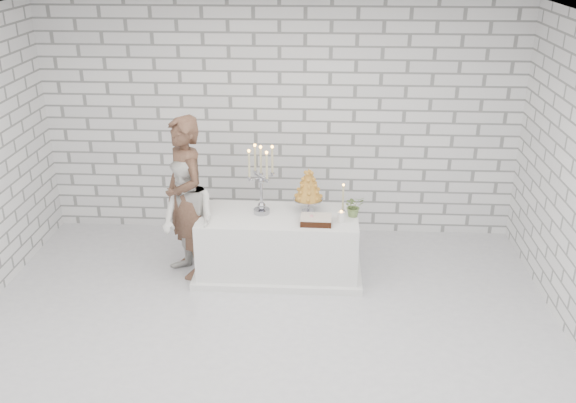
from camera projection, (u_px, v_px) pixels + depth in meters
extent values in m
cube|color=silver|center=(263.00, 337.00, 6.29)|extent=(6.00, 5.00, 0.01)
cube|color=white|center=(258.00, 26.00, 5.11)|extent=(6.00, 5.00, 0.01)
cube|color=white|center=(280.00, 121.00, 8.00)|extent=(6.00, 0.01, 3.00)
cube|color=white|center=(217.00, 377.00, 3.40)|extent=(6.00, 0.01, 3.00)
cube|color=white|center=(278.00, 245.00, 7.30)|extent=(1.80, 0.80, 0.75)
imported|color=#472D20|center=(186.00, 198.00, 7.13)|extent=(0.76, 0.82, 1.88)
imported|color=white|center=(189.00, 221.00, 7.10)|extent=(0.88, 0.86, 1.43)
cube|color=black|center=(316.00, 220.00, 6.94)|extent=(0.34, 0.25, 0.08)
cylinder|color=white|center=(341.00, 217.00, 6.97)|extent=(0.09, 0.09, 0.12)
cylinder|color=#BEB587|center=(343.00, 199.00, 7.18)|extent=(0.07, 0.07, 0.32)
imported|color=#516B32|center=(354.00, 206.00, 7.09)|extent=(0.27, 0.25, 0.24)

